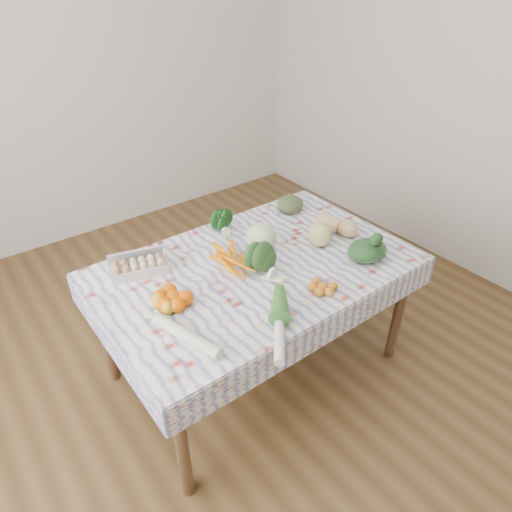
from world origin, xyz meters
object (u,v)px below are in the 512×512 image
cabbage (261,237)px  egg_carton (139,268)px  butternut_squash (338,224)px  kabocha_squash (290,204)px  dining_table (256,278)px  grapefruit (320,234)px

cabbage → egg_carton: bearing=163.2°
egg_carton → butternut_squash: bearing=-0.4°
cabbage → kabocha_squash: bearing=30.3°
egg_carton → kabocha_squash: bearing=18.4°
dining_table → egg_carton: egg_carton is taller
dining_table → butternut_squash: butternut_squash is taller
dining_table → kabocha_squash: kabocha_squash is taller
cabbage → butternut_squash: 0.49m
egg_carton → butternut_squash: butternut_squash is taller
egg_carton → butternut_squash: size_ratio=1.17×
dining_table → butternut_squash: 0.61m
dining_table → kabocha_squash: (0.54, 0.35, 0.14)m
egg_carton → grapefruit: size_ratio=2.11×
egg_carton → grapefruit: 1.01m
kabocha_squash → cabbage: (-0.43, -0.25, 0.03)m
dining_table → cabbage: cabbage is taller
egg_carton → grapefruit: bearing=-5.2°
cabbage → grapefruit: 0.34m
dining_table → grapefruit: bearing=-7.7°
dining_table → grapefruit: 0.44m
egg_carton → butternut_squash: (1.12, -0.32, 0.02)m
dining_table → kabocha_squash: 0.66m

